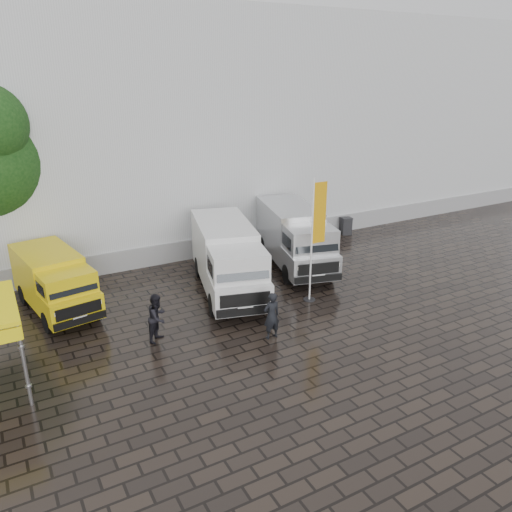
{
  "coord_description": "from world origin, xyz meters",
  "views": [
    {
      "loc": [
        -10.55,
        -14.48,
        8.87
      ],
      "look_at": [
        -1.36,
        2.2,
        1.87
      ],
      "focal_mm": 35.0,
      "sensor_mm": 36.0,
      "label": 1
    }
  ],
  "objects_px": {
    "flagpole": "(316,233)",
    "van_yellow": "(55,284)",
    "person_front": "(272,316)",
    "wheelie_bin": "(346,226)",
    "van_silver": "(294,238)",
    "van_white": "(228,260)",
    "person_tent": "(158,317)"
  },
  "relations": [
    {
      "from": "van_white",
      "to": "van_yellow",
      "type": "bearing_deg",
      "value": -178.52
    },
    {
      "from": "person_front",
      "to": "van_white",
      "type": "bearing_deg",
      "value": -96.94
    },
    {
      "from": "wheelie_bin",
      "to": "van_silver",
      "type": "bearing_deg",
      "value": -137.22
    },
    {
      "from": "van_yellow",
      "to": "person_front",
      "type": "relative_size",
      "value": 2.88
    },
    {
      "from": "wheelie_bin",
      "to": "person_tent",
      "type": "height_order",
      "value": "person_tent"
    },
    {
      "from": "van_yellow",
      "to": "wheelie_bin",
      "type": "height_order",
      "value": "van_yellow"
    },
    {
      "from": "person_tent",
      "to": "wheelie_bin",
      "type": "bearing_deg",
      "value": -16.4
    },
    {
      "from": "wheelie_bin",
      "to": "person_tent",
      "type": "xyz_separation_m",
      "value": [
        -13.57,
        -6.63,
        0.38
      ]
    },
    {
      "from": "van_white",
      "to": "person_front",
      "type": "height_order",
      "value": "van_white"
    },
    {
      "from": "person_front",
      "to": "person_tent",
      "type": "height_order",
      "value": "person_tent"
    },
    {
      "from": "van_yellow",
      "to": "person_front",
      "type": "distance_m",
      "value": 8.68
    },
    {
      "from": "van_silver",
      "to": "wheelie_bin",
      "type": "xyz_separation_m",
      "value": [
        5.46,
        2.85,
        -0.91
      ]
    },
    {
      "from": "van_white",
      "to": "flagpole",
      "type": "distance_m",
      "value": 3.93
    },
    {
      "from": "van_yellow",
      "to": "wheelie_bin",
      "type": "distance_m",
      "value": 16.52
    },
    {
      "from": "van_yellow",
      "to": "van_silver",
      "type": "xyz_separation_m",
      "value": [
        10.86,
        -0.39,
        0.25
      ]
    },
    {
      "from": "van_yellow",
      "to": "van_silver",
      "type": "relative_size",
      "value": 0.77
    },
    {
      "from": "van_yellow",
      "to": "flagpole",
      "type": "relative_size",
      "value": 0.98
    },
    {
      "from": "van_yellow",
      "to": "person_tent",
      "type": "distance_m",
      "value": 5.0
    },
    {
      "from": "van_silver",
      "to": "wheelie_bin",
      "type": "bearing_deg",
      "value": 42.18
    },
    {
      "from": "van_yellow",
      "to": "wheelie_bin",
      "type": "relative_size",
      "value": 5.03
    },
    {
      "from": "van_silver",
      "to": "person_tent",
      "type": "relative_size",
      "value": 3.72
    },
    {
      "from": "van_white",
      "to": "person_tent",
      "type": "relative_size",
      "value": 3.78
    },
    {
      "from": "van_yellow",
      "to": "flagpole",
      "type": "bearing_deg",
      "value": -32.54
    },
    {
      "from": "van_silver",
      "to": "flagpole",
      "type": "height_order",
      "value": "flagpole"
    },
    {
      "from": "person_tent",
      "to": "van_yellow",
      "type": "bearing_deg",
      "value": 80.92
    },
    {
      "from": "flagpole",
      "to": "van_yellow",
      "type": "bearing_deg",
      "value": 157.07
    },
    {
      "from": "van_yellow",
      "to": "person_front",
      "type": "height_order",
      "value": "van_yellow"
    },
    {
      "from": "flagpole",
      "to": "person_front",
      "type": "bearing_deg",
      "value": -148.39
    },
    {
      "from": "van_yellow",
      "to": "person_tent",
      "type": "relative_size",
      "value": 2.86
    },
    {
      "from": "van_white",
      "to": "person_front",
      "type": "xyz_separation_m",
      "value": [
        -0.41,
        -4.35,
        -0.56
      ]
    },
    {
      "from": "wheelie_bin",
      "to": "person_tent",
      "type": "distance_m",
      "value": 15.11
    },
    {
      "from": "van_silver",
      "to": "person_front",
      "type": "bearing_deg",
      "value": -114.61
    }
  ]
}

